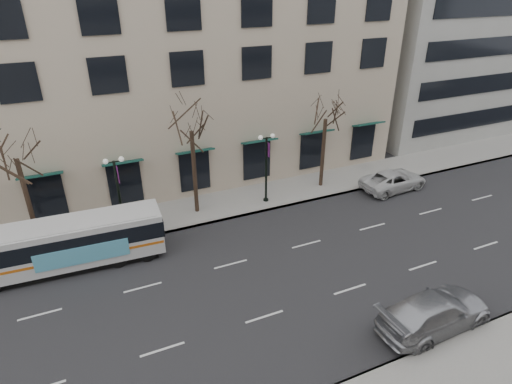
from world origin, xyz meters
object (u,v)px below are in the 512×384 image
lamp_post_right (266,165)px  city_bus (66,243)px  tree_far_right (327,106)px  silver_car (435,312)px  white_pickup (394,180)px  tree_far_mid (190,117)px  lamp_post_left (119,192)px  tree_far_left (12,143)px

lamp_post_right → city_bus: 13.66m
tree_far_right → silver_car: bearing=-101.3°
white_pickup → tree_far_mid: bearing=76.2°
city_bus → white_pickup: (23.24, 0.41, -0.83)m
lamp_post_left → lamp_post_right: same height
tree_far_left → tree_far_right: bearing=0.0°
tree_far_right → lamp_post_left: bearing=-177.7°
tree_far_left → lamp_post_left: (5.01, -0.60, -3.75)m
tree_far_right → city_bus: 19.23m
tree_far_mid → silver_car: size_ratio=1.44×
lamp_post_right → silver_car: (2.01, -14.25, -2.08)m
city_bus → silver_car: (15.39, -11.85, -0.72)m
tree_far_right → lamp_post_left: 15.40m
city_bus → tree_far_left: bearing=121.4°
tree_far_right → silver_car: tree_far_right is taller
lamp_post_right → city_bus: lamp_post_right is taller
lamp_post_left → silver_car: size_ratio=0.88×
tree_far_left → white_pickup: size_ratio=1.56×
tree_far_right → silver_car: (-2.98, -14.85, -5.56)m
tree_far_right → silver_car: size_ratio=1.36×
lamp_post_left → lamp_post_right: size_ratio=1.00×
tree_far_mid → lamp_post_right: bearing=-6.8°
tree_far_right → lamp_post_right: (-4.99, -0.60, -3.48)m
tree_far_left → city_bus: size_ratio=0.78×
tree_far_mid → lamp_post_left: (-4.99, -0.60, -3.96)m
tree_far_mid → white_pickup: (14.87, -2.60, -6.16)m
city_bus → lamp_post_left: bearing=38.4°
white_pickup → city_bus: bearing=87.1°
tree_far_mid → lamp_post_left: bearing=-173.1°
tree_far_mid → lamp_post_left: 6.40m
tree_far_left → lamp_post_right: size_ratio=1.60×
tree_far_mid → silver_car: bearing=-64.7°
city_bus → white_pickup: city_bus is taller
silver_car → tree_far_right: bearing=-13.6°
tree_far_right → white_pickup: (4.87, -2.60, -5.68)m
lamp_post_right → silver_car: 14.55m
tree_far_left → city_bus: tree_far_left is taller
tree_far_left → white_pickup: 25.71m
tree_far_right → city_bus: tree_far_right is taller
tree_far_right → lamp_post_right: size_ratio=1.55×
lamp_post_right → city_bus: size_ratio=0.48×
silver_car → tree_far_left: bearing=46.6°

